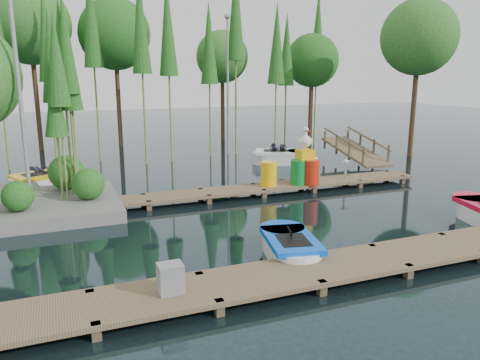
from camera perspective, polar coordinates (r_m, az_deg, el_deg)
name	(u,v)px	position (r m, az deg, el deg)	size (l,w,h in m)	color
ground_plane	(231,221)	(13.98, -1.15, -5.00)	(90.00, 90.00, 0.00)	#1C2F35
near_dock	(306,272)	(10.09, 8.07, -11.01)	(18.00, 1.50, 0.50)	brown
far_dock	(232,191)	(16.51, -0.96, -1.36)	(15.00, 1.20, 0.50)	brown
tree_screen	(107,32)	(23.27, -15.90, 16.93)	(34.42, 18.53, 10.31)	#402D1B
lamp_island	(18,74)	(14.98, -25.48, 11.55)	(0.30, 0.30, 7.25)	gray
lamp_rear	(228,74)	(25.01, -1.51, 12.84)	(0.30, 0.30, 7.25)	gray
ramp	(355,150)	(23.67, 13.88, 3.53)	(1.50, 3.94, 1.49)	brown
boat_blue	(290,248)	(11.29, 6.13, -8.22)	(1.62, 2.67, 0.84)	white
boat_yellow_far	(43,180)	(19.47, -22.88, -0.02)	(2.91, 2.16, 1.33)	white
boat_white_far	(281,157)	(22.77, 5.02, 2.81)	(3.29, 2.47, 1.42)	white
utility_cabinet	(171,278)	(8.96, -8.47, -11.77)	(0.46, 0.39, 0.56)	gray
yellow_barrel	(269,174)	(16.93, 3.52, 0.77)	(0.59, 0.59, 0.88)	yellow
drum_cluster	(306,167)	(17.42, 8.05, 1.58)	(1.21, 1.11, 2.08)	#0D7B2D
seagull_post	(346,165)	(18.54, 12.78, 1.74)	(0.47, 0.25, 0.75)	gray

